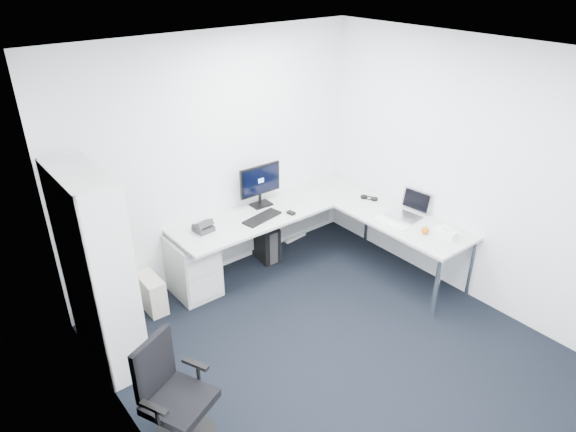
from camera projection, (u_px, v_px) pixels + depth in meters
ground at (347, 363)px, 4.71m from camera, size 4.20×4.20×0.00m
ceiling at (368, 62)px, 3.47m from camera, size 4.20×4.20×0.00m
wall_back at (217, 161)px, 5.54m from camera, size 3.60×0.02×2.70m
wall_left at (144, 327)px, 3.09m from camera, size 0.02×4.20×2.70m
wall_right at (484, 179)px, 5.09m from camera, size 0.02×4.20×2.70m
l_desk at (296, 248)px, 5.81m from camera, size 2.54×1.42×0.74m
drawer_pedestal at (192, 265)px, 5.55m from camera, size 0.44×0.55×0.68m
bookshelf at (97, 271)px, 4.39m from camera, size 0.36×0.93×1.86m
task_chair at (180, 399)px, 3.73m from camera, size 0.70×0.70×0.94m
black_pc_tower at (264, 240)px, 6.25m from camera, size 0.26×0.49×0.46m
beige_pc_tower at (151, 293)px, 5.35m from camera, size 0.19×0.41×0.38m
power_strip at (295, 237)px, 6.73m from camera, size 0.34×0.09×0.04m
monitor at (261, 185)px, 5.83m from camera, size 0.53×0.18×0.51m
black_keyboard at (262, 218)px, 5.65m from camera, size 0.49×0.25×0.02m
mouse at (291, 213)px, 5.74m from camera, size 0.07×0.10×0.03m
desk_phone at (203, 225)px, 5.38m from camera, size 0.20×0.20×0.13m
laptop at (405, 207)px, 5.63m from camera, size 0.40×0.39×0.26m
white_keyboard at (391, 223)px, 5.55m from camera, size 0.15×0.41×0.01m
headphones at (369, 197)px, 6.09m from camera, size 0.19×0.22×0.05m
orange_fruit at (425, 230)px, 5.34m from camera, size 0.08×0.08×0.08m
tissue_box at (445, 233)px, 5.28m from camera, size 0.14×0.24×0.08m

